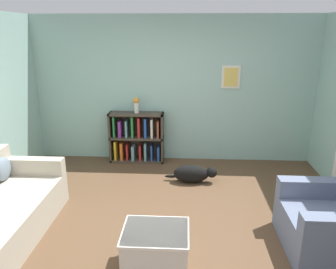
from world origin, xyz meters
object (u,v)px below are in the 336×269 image
at_px(vase, 136,104).
at_px(dog, 193,174).
at_px(coffee_table, 156,249).
at_px(bookshelf, 137,138).

bearing_deg(vase, dog, -39.90).
height_order(coffee_table, vase, vase).
bearing_deg(bookshelf, coffee_table, -77.94).
distance_m(bookshelf, vase, 0.64).
height_order(bookshelf, vase, vase).
bearing_deg(dog, bookshelf, 140.09).
bearing_deg(vase, coffee_table, -78.23).
distance_m(dog, vase, 1.62).
bearing_deg(vase, bookshelf, 139.47).
height_order(coffee_table, dog, coffee_table).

